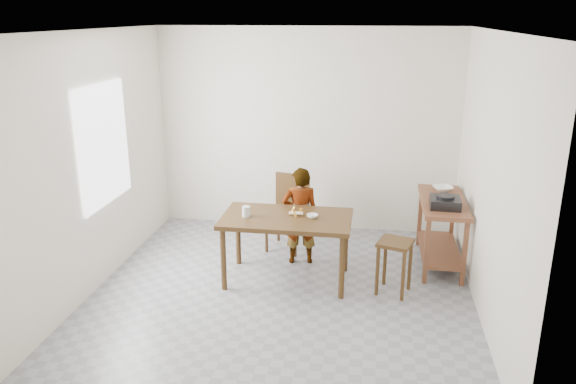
% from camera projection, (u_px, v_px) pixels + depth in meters
% --- Properties ---
extents(floor, '(4.00, 4.00, 0.04)m').
position_uv_depth(floor, '(282.00, 294.00, 6.02)').
color(floor, gray).
rests_on(floor, ground).
extents(ceiling, '(4.00, 4.00, 0.04)m').
position_uv_depth(ceiling, '(281.00, 28.00, 5.19)').
color(ceiling, white).
rests_on(ceiling, wall_back).
extents(wall_back, '(4.00, 0.04, 2.70)m').
position_uv_depth(wall_back, '(307.00, 131.00, 7.50)').
color(wall_back, silver).
rests_on(wall_back, ground).
extents(wall_front, '(4.00, 0.04, 2.70)m').
position_uv_depth(wall_front, '(231.00, 252.00, 3.70)').
color(wall_front, silver).
rests_on(wall_front, ground).
extents(wall_left, '(0.04, 4.00, 2.70)m').
position_uv_depth(wall_left, '(93.00, 163.00, 5.90)').
color(wall_left, silver).
rests_on(wall_left, ground).
extents(wall_right, '(0.04, 4.00, 2.70)m').
position_uv_depth(wall_right, '(492.00, 180.00, 5.31)').
color(wall_right, silver).
rests_on(wall_right, ground).
extents(window_pane, '(0.02, 1.10, 1.30)m').
position_uv_depth(window_pane, '(105.00, 145.00, 6.04)').
color(window_pane, white).
rests_on(window_pane, wall_left).
extents(dining_table, '(1.40, 0.80, 0.75)m').
position_uv_depth(dining_table, '(287.00, 249.00, 6.18)').
color(dining_table, '#412A13').
rests_on(dining_table, floor).
extents(prep_counter, '(0.50, 1.20, 0.80)m').
position_uv_depth(prep_counter, '(441.00, 232.00, 6.58)').
color(prep_counter, brown).
rests_on(prep_counter, floor).
extents(child, '(0.48, 0.36, 1.17)m').
position_uv_depth(child, '(300.00, 216.00, 6.57)').
color(child, silver).
rests_on(child, floor).
extents(dining_chair, '(0.54, 0.54, 0.93)m').
position_uv_depth(dining_chair, '(287.00, 214.00, 6.99)').
color(dining_chair, '#412A13').
rests_on(dining_chair, floor).
extents(stool, '(0.42, 0.42, 0.59)m').
position_uv_depth(stool, '(394.00, 267.00, 5.93)').
color(stool, '#412A13').
rests_on(stool, floor).
extents(glass_tumbler, '(0.11, 0.11, 0.11)m').
position_uv_depth(glass_tumbler, '(246.00, 211.00, 6.07)').
color(glass_tumbler, silver).
rests_on(glass_tumbler, dining_table).
extents(small_bowl, '(0.16, 0.16, 0.04)m').
position_uv_depth(small_bowl, '(312.00, 216.00, 6.03)').
color(small_bowl, white).
rests_on(small_bowl, dining_table).
extents(banana, '(0.19, 0.15, 0.06)m').
position_uv_depth(banana, '(296.00, 213.00, 6.10)').
color(banana, gold).
rests_on(banana, dining_table).
extents(serving_bowl, '(0.29, 0.29, 0.06)m').
position_uv_depth(serving_bowl, '(443.00, 189.00, 6.78)').
color(serving_bowl, white).
rests_on(serving_bowl, prep_counter).
extents(gas_burner, '(0.33, 0.33, 0.11)m').
position_uv_depth(gas_burner, '(445.00, 202.00, 6.20)').
color(gas_burner, black).
rests_on(gas_burner, prep_counter).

